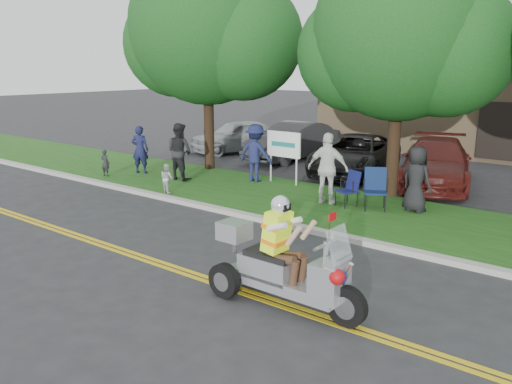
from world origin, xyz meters
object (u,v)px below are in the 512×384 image
Objects in this scene: lawn_chair_a at (350,186)px; spectator_adult_mid at (179,151)px; spectator_adult_right at (328,168)px; parked_car_mid at (355,155)px; parked_car_far_left at (238,136)px; lawn_chair_b at (375,186)px; parked_car_left at (292,141)px; trike_scooter at (282,267)px; spectator_adult_left at (140,149)px; parked_car_right at (436,163)px.

spectator_adult_mid reaches higher than lawn_chair_a.
parked_car_mid is (-1.64, 4.53, -0.38)m from spectator_adult_right.
parked_car_far_left is (-8.66, 5.50, 0.07)m from lawn_chair_a.
lawn_chair_a is at bearing -10.59° from parked_car_far_left.
parked_car_left reaches higher than lawn_chair_b.
trike_scooter is at bearing 143.05° from spectator_adult_mid.
spectator_adult_right is (-0.60, -0.16, 0.43)m from lawn_chair_a.
parked_car_far_left is at bearing -69.27° from spectator_adult_mid.
spectator_adult_left is at bearing -151.90° from lawn_chair_a.
parked_car_mid is at bearing 113.12° from trike_scooter.
trike_scooter is 1.43× the size of spectator_adult_right.
parked_car_far_left is at bearing 121.08° from lawn_chair_b.
spectator_adult_mid is 8.28m from parked_car_right.
lawn_chair_b is 0.56× the size of spectator_adult_right.
spectator_adult_left is at bearing -61.01° from parked_car_far_left.
lawn_chair_a is 10.25m from parked_car_far_left.
parked_car_right is (1.26, 4.55, -0.34)m from spectator_adult_right.
parked_car_far_left is at bearing 133.63° from trike_scooter.
trike_scooter is 0.55× the size of parked_car_right.
parked_car_far_left is (-2.63, 5.97, -0.32)m from spectator_adult_mid.
spectator_adult_left is 0.33× the size of parked_car_mid.
parked_car_mid is (-2.24, 4.37, 0.05)m from lawn_chair_a.
parked_car_right reaches higher than parked_car_mid.
spectator_adult_mid is at bearing -90.40° from parked_car_left.
lawn_chair_b is at bearing -66.99° from parked_car_mid.
spectator_adult_left is 9.89m from parked_car_right.
lawn_chair_a is 6.06m from spectator_adult_mid.
spectator_adult_mid is 6.16m from parked_car_mid.
trike_scooter is 11.30m from spectator_adult_left.
parked_car_mid is (6.42, -1.13, -0.02)m from parked_car_far_left.
lawn_chair_b is 0.66× the size of spectator_adult_left.
trike_scooter is 9.76m from spectator_adult_mid.
lawn_chair_b is at bearing -36.20° from parked_car_left.
trike_scooter reaches higher than spectator_adult_left.
trike_scooter reaches higher than parked_car_mid.
spectator_adult_left is 7.31m from spectator_adult_right.
trike_scooter is at bearing 123.97° from spectator_adult_left.
spectator_adult_mid is at bearing -7.47° from spectator_adult_right.
spectator_adult_mid is 0.37× the size of parked_car_right.
spectator_adult_right is 0.39× the size of parked_car_mid.
parked_car_mid is at bearing 11.85° from parked_car_far_left.
spectator_adult_right is 0.46× the size of parked_car_far_left.
parked_car_left is (-7.69, 11.29, 0.12)m from trike_scooter.
spectator_adult_left is at bearing -150.34° from parked_car_mid.
spectator_adult_mid is at bearing -162.59° from parked_car_right.
trike_scooter is 0.56× the size of parked_car_mid.
lawn_chair_b is 6.72m from spectator_adult_mid.
parked_car_right reaches higher than parked_car_far_left.
parked_car_mid is (-2.89, 4.21, -0.02)m from lawn_chair_b.
spectator_adult_mid is (-6.03, -0.47, 0.39)m from lawn_chair_a.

